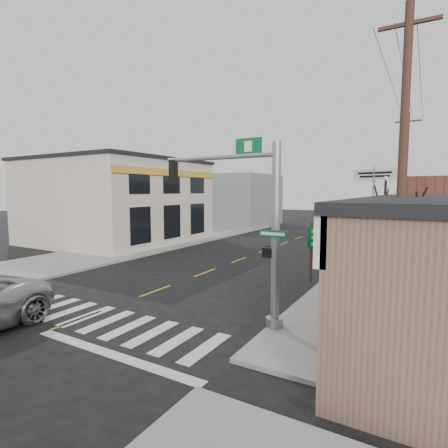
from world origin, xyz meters
The scene contains 18 objects.
ground centered at (0.00, 0.00, 0.00)m, with size 140.00×140.00×0.00m, color black.
sidewalk_right centered at (9.00, 13.00, 0.07)m, with size 6.00×38.00×0.13m, color gray.
sidewalk_left centered at (-9.00, 13.00, 0.07)m, with size 6.00×38.00×0.13m, color gray.
center_line centered at (0.00, 8.00, 0.01)m, with size 0.12×56.00×0.01m, color gold.
crosswalk centered at (0.00, 0.40, 0.01)m, with size 11.00×2.20×0.01m, color silver.
left_building centered at (-13.00, 14.00, 3.40)m, with size 12.00×12.00×6.80m, color beige.
bldg_distant_left centered at (-11.00, 32.00, 3.20)m, with size 9.00×10.00×6.40m, color gray.
traffic_signal_pole centered at (5.49, 2.55, 3.69)m, with size 4.71×0.38×5.97m.
guide_sign centered at (6.30, 8.48, 1.99)m, with size 1.65×0.14×2.88m.
fire_hydrant centered at (7.20, 5.24, 0.52)m, with size 0.23×0.23×0.73m.
ped_crossing_sign centered at (7.14, 9.65, 1.82)m, with size 0.95×0.07×2.43m.
lamp_post centered at (8.26, 13.82, 3.09)m, with size 0.66×0.52×5.10m.
dance_center_sign centered at (7.06, 18.29, 4.73)m, with size 2.84×0.18×6.03m.
bare_tree centered at (9.40, 6.28, 4.24)m, with size 2.61×2.61×5.22m.
shrub_front centered at (8.36, 3.36, 0.62)m, with size 1.30×1.30×0.97m, color #133517.
shrub_back centered at (11.00, 6.94, 0.50)m, with size 0.99×0.99×0.74m, color black.
utility_pole_near centered at (9.50, 4.68, 5.21)m, with size 1.72×0.26×9.91m.
utility_pole_far centered at (8.70, 23.18, 5.38)m, with size 1.78×0.27×10.25m.
Camera 1 is at (10.20, -7.54, 4.45)m, focal length 28.00 mm.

